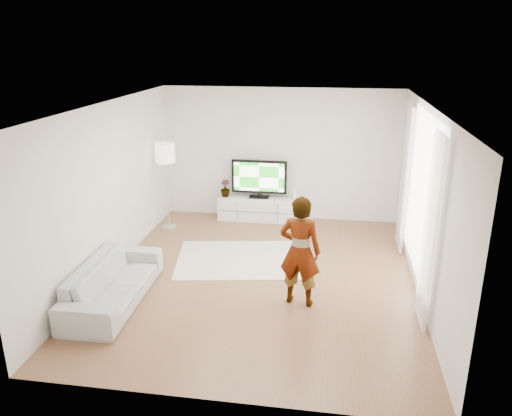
% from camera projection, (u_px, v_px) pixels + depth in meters
% --- Properties ---
extents(floor, '(6.00, 6.00, 0.00)m').
position_uv_depth(floor, '(260.00, 277.00, 8.24)').
color(floor, '#956343').
rests_on(floor, ground).
extents(ceiling, '(6.00, 6.00, 0.00)m').
position_uv_depth(ceiling, '(260.00, 106.00, 7.33)').
color(ceiling, white).
rests_on(ceiling, wall_back).
extents(wall_left, '(0.02, 6.00, 2.80)m').
position_uv_depth(wall_left, '(109.00, 190.00, 8.15)').
color(wall_left, white).
rests_on(wall_left, floor).
extents(wall_right, '(0.02, 6.00, 2.80)m').
position_uv_depth(wall_right, '(426.00, 204.00, 7.42)').
color(wall_right, white).
rests_on(wall_right, floor).
extents(wall_back, '(5.00, 0.02, 2.80)m').
position_uv_depth(wall_back, '(280.00, 155.00, 10.59)').
color(wall_back, white).
rests_on(wall_back, floor).
extents(wall_front, '(5.00, 0.02, 2.80)m').
position_uv_depth(wall_front, '(216.00, 286.00, 4.98)').
color(wall_front, white).
rests_on(wall_front, floor).
extents(window, '(0.01, 2.60, 2.50)m').
position_uv_depth(window, '(421.00, 195.00, 7.69)').
color(window, white).
rests_on(window, wall_right).
extents(curtain_near, '(0.04, 0.70, 2.60)m').
position_uv_depth(curtain_near, '(430.00, 232.00, 6.52)').
color(curtain_near, white).
rests_on(curtain_near, floor).
extents(curtain_far, '(0.04, 0.70, 2.60)m').
position_uv_depth(curtain_far, '(405.00, 179.00, 8.95)').
color(curtain_far, white).
rests_on(curtain_far, floor).
extents(media_console, '(1.73, 0.49, 0.49)m').
position_uv_depth(media_console, '(259.00, 209.00, 10.81)').
color(media_console, white).
rests_on(media_console, floor).
extents(television, '(1.18, 0.23, 0.82)m').
position_uv_depth(television, '(259.00, 178.00, 10.61)').
color(television, black).
rests_on(television, media_console).
extents(game_console, '(0.08, 0.17, 0.22)m').
position_uv_depth(game_console, '(294.00, 195.00, 10.58)').
color(game_console, white).
rests_on(game_console, media_console).
extents(potted_plant, '(0.22, 0.22, 0.37)m').
position_uv_depth(potted_plant, '(225.00, 188.00, 10.77)').
color(potted_plant, '#3F7238').
rests_on(potted_plant, media_console).
extents(rug, '(2.53, 2.01, 0.01)m').
position_uv_depth(rug, '(242.00, 259.00, 8.91)').
color(rug, beige).
rests_on(rug, floor).
extents(player, '(0.67, 0.50, 1.66)m').
position_uv_depth(player, '(300.00, 251.00, 7.18)').
color(player, '#334772').
rests_on(player, rug).
extents(sofa, '(0.90, 2.18, 0.63)m').
position_uv_depth(sofa, '(113.00, 282.00, 7.39)').
color(sofa, '#AAABA6').
rests_on(sofa, floor).
extents(floor_lamp, '(0.40, 0.40, 1.78)m').
position_uv_depth(floor_lamp, '(165.00, 157.00, 9.92)').
color(floor_lamp, silver).
rests_on(floor_lamp, floor).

